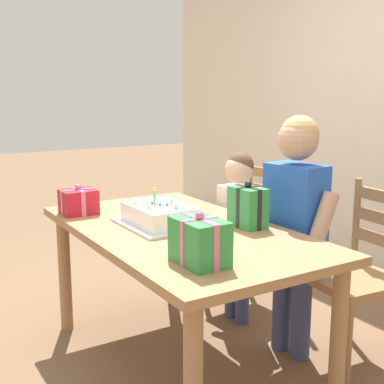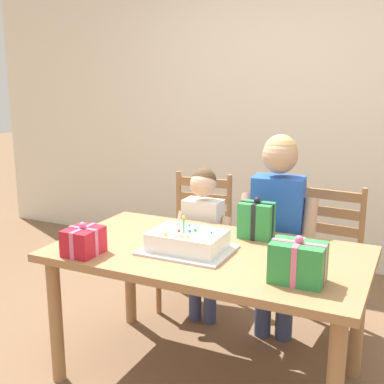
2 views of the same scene
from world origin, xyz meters
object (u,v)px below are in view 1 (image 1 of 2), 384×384
birthday_cake (160,216)px  chair_left (252,235)px  gift_box_red_large (79,202)px  chair_right (359,275)px  child_older (295,213)px  gift_box_corner_small (248,207)px  dining_table (179,246)px  gift_box_beside_cake (200,242)px  child_younger (238,220)px

birthday_cake → chair_left: bearing=112.0°
gift_box_red_large → chair_right: size_ratio=0.20×
chair_left → child_older: child_older is taller
gift_box_corner_small → chair_left: gift_box_corner_small is taller
dining_table → chair_left: size_ratio=1.71×
gift_box_beside_cake → chair_left: size_ratio=0.25×
gift_box_corner_small → child_younger: size_ratio=0.22×
chair_right → child_younger: (-0.72, -0.23, 0.16)m
gift_box_red_large → dining_table: bearing=30.6°
birthday_cake → child_older: bearing=65.4°
gift_box_beside_cake → child_older: 0.82m
chair_left → dining_table: bearing=-61.3°
gift_box_red_large → child_younger: (0.25, 0.88, -0.17)m
birthday_cake → child_older: 0.69m
gift_box_red_large → gift_box_beside_cake: bearing=6.3°
birthday_cake → chair_right: bearing=58.4°
gift_box_corner_small → chair_right: bearing=60.6°
gift_box_beside_cake → chair_left: (-0.93, 0.99, -0.34)m
birthday_cake → child_younger: size_ratio=0.43×
gift_box_red_large → child_younger: bearing=74.2°
birthday_cake → child_older: child_older is taller
birthday_cake → gift_box_red_large: birthday_cake is taller
gift_box_red_large → chair_left: (0.10, 1.11, -0.32)m
gift_box_red_large → gift_box_corner_small: 0.92m
gift_box_red_large → chair_right: (0.97, 1.11, -0.32)m
dining_table → gift_box_corner_small: bearing=62.5°
child_older → chair_left: bearing=160.2°
chair_left → child_younger: (0.15, -0.23, 0.16)m
child_older → birthday_cake: bearing=-114.6°
gift_box_beside_cake → gift_box_corner_small: bearing=124.9°
dining_table → gift_box_red_large: size_ratio=8.42×
birthday_cake → gift_box_red_large: size_ratio=2.35×
birthday_cake → gift_box_corner_small: (0.24, 0.35, 0.05)m
birthday_cake → gift_box_beside_cake: (0.59, -0.14, 0.04)m
dining_table → chair_right: chair_right is taller
dining_table → child_younger: (-0.28, 0.56, -0.01)m
dining_table → chair_left: (-0.43, 0.79, -0.17)m
dining_table → gift_box_beside_cake: bearing=-21.9°
chair_left → child_older: (0.63, -0.23, 0.30)m
chair_left → child_younger: size_ratio=0.89×
child_younger → chair_right: bearing=17.5°
child_younger → gift_box_corner_small: bearing=-31.6°
gift_box_red_large → chair_right: chair_right is taller
birthday_cake → child_older: size_ratio=0.35×
chair_left → chair_right: same height
child_older → gift_box_beside_cake: bearing=-68.3°
chair_right → child_older: bearing=-136.3°
gift_box_red_large → child_older: child_older is taller
chair_right → birthday_cake: bearing=-121.6°
birthday_cake → child_younger: 0.67m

